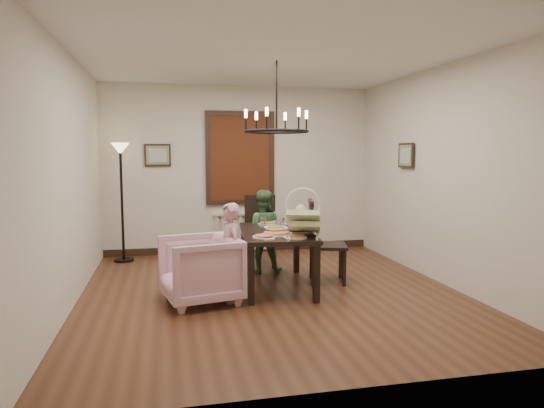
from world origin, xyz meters
name	(u,v)px	position (x,y,z in m)	size (l,w,h in m)	color
room_shell	(265,176)	(0.00, 0.37, 1.40)	(4.51, 5.00, 2.81)	brown
dining_table	(276,237)	(0.12, 0.22, 0.63)	(1.01, 1.61, 0.72)	black
chair_far	(260,231)	(0.13, 1.39, 0.53)	(0.47, 0.47, 1.07)	black
chair_right	(328,241)	(0.82, 0.30, 0.55)	(0.48, 0.48, 1.09)	black
armchair	(200,269)	(-0.87, -0.21, 0.38)	(0.81, 0.83, 0.76)	#EAB3CA
elderly_woman	(229,261)	(-0.54, -0.25, 0.47)	(0.34, 0.22, 0.93)	#C68BA3
seated_man	(262,238)	(0.09, 0.99, 0.49)	(0.47, 0.37, 0.97)	#406B41
baby_bouncer	(304,220)	(0.33, -0.26, 0.91)	(0.43, 0.60, 0.39)	beige
salad_bowl	(276,229)	(0.07, 0.07, 0.76)	(0.35, 0.35, 0.09)	white
pizza_platter	(277,234)	(0.05, -0.09, 0.74)	(0.34, 0.34, 0.04)	tan
drinking_glass	(278,225)	(0.14, 0.26, 0.78)	(0.07, 0.07, 0.13)	silver
window_blinds	(240,158)	(0.00, 2.46, 1.60)	(1.00, 0.03, 1.40)	#5A2E12
radiator	(241,231)	(0.00, 2.48, 0.35)	(0.92, 0.12, 0.62)	silver
picture_back	(158,155)	(-1.35, 2.47, 1.65)	(0.42, 0.03, 0.36)	black
picture_right	(406,155)	(2.21, 0.90, 1.65)	(0.42, 0.03, 0.36)	black
floor_lamp	(122,204)	(-1.90, 2.15, 0.90)	(0.30, 0.30, 1.80)	black
chandelier	(277,131)	(0.12, 0.22, 1.95)	(0.80, 0.80, 0.04)	black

